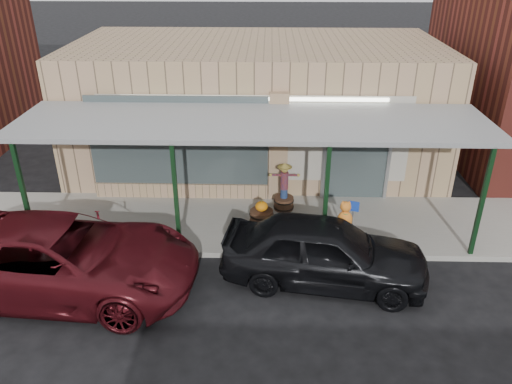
{
  "coord_description": "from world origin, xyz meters",
  "views": [
    {
      "loc": [
        0.41,
        -8.43,
        7.18
      ],
      "look_at": [
        0.12,
        2.6,
        1.57
      ],
      "focal_mm": 35.0,
      "sensor_mm": 36.0,
      "label": 1
    }
  ],
  "objects_px": {
    "handicap_sign": "(353,218)",
    "parked_sedan": "(325,251)",
    "car_maroon": "(62,258)",
    "barrel_pumpkin": "(261,216)",
    "barrel_scarecrow": "(284,194)"
  },
  "relations": [
    {
      "from": "barrel_scarecrow",
      "to": "barrel_pumpkin",
      "type": "xyz_separation_m",
      "value": [
        -0.63,
        -0.9,
        -0.22
      ]
    },
    {
      "from": "handicap_sign",
      "to": "parked_sedan",
      "type": "xyz_separation_m",
      "value": [
        -0.8,
        -1.23,
        -0.18
      ]
    },
    {
      "from": "barrel_pumpkin",
      "to": "handicap_sign",
      "type": "bearing_deg",
      "value": -24.56
    },
    {
      "from": "barrel_pumpkin",
      "to": "car_maroon",
      "type": "height_order",
      "value": "car_maroon"
    },
    {
      "from": "handicap_sign",
      "to": "barrel_pumpkin",
      "type": "bearing_deg",
      "value": 175.07
    },
    {
      "from": "parked_sedan",
      "to": "car_maroon",
      "type": "relative_size",
      "value": 0.81
    },
    {
      "from": "barrel_scarecrow",
      "to": "barrel_pumpkin",
      "type": "relative_size",
      "value": 1.89
    },
    {
      "from": "barrel_scarecrow",
      "to": "car_maroon",
      "type": "xyz_separation_m",
      "value": [
        -5.04,
        -3.66,
        0.2
      ]
    },
    {
      "from": "barrel_pumpkin",
      "to": "parked_sedan",
      "type": "xyz_separation_m",
      "value": [
        1.49,
        -2.27,
        0.38
      ]
    },
    {
      "from": "handicap_sign",
      "to": "car_maroon",
      "type": "distance_m",
      "value": 6.91
    },
    {
      "from": "barrel_scarecrow",
      "to": "handicap_sign",
      "type": "bearing_deg",
      "value": -68.11
    },
    {
      "from": "handicap_sign",
      "to": "parked_sedan",
      "type": "distance_m",
      "value": 1.48
    },
    {
      "from": "barrel_pumpkin",
      "to": "handicap_sign",
      "type": "height_order",
      "value": "handicap_sign"
    },
    {
      "from": "parked_sedan",
      "to": "barrel_pumpkin",
      "type": "bearing_deg",
      "value": 41.97
    },
    {
      "from": "barrel_scarecrow",
      "to": "car_maroon",
      "type": "relative_size",
      "value": 0.24
    }
  ]
}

